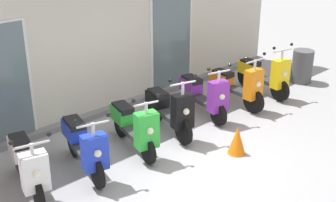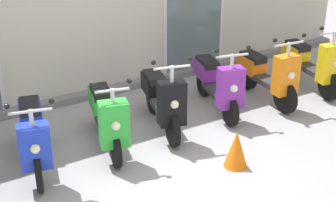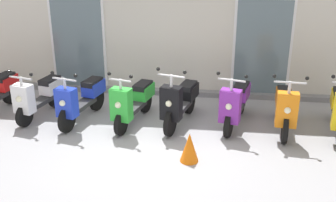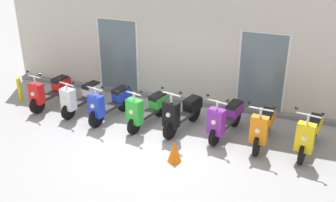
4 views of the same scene
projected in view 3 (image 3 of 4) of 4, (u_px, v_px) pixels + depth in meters
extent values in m
plane|color=#939399|center=(151.00, 143.00, 7.74)|extent=(40.00, 40.00, 0.00)
cube|color=beige|center=(169.00, 11.00, 9.53)|extent=(11.41, 0.30, 3.86)
cube|color=slate|center=(168.00, 92.00, 10.01)|extent=(11.41, 0.20, 0.12)
cube|color=silver|center=(78.00, 44.00, 9.91)|extent=(1.32, 0.04, 2.30)
cube|color=slate|center=(78.00, 44.00, 9.89)|extent=(1.20, 0.02, 2.22)
cube|color=silver|center=(262.00, 50.00, 9.44)|extent=(1.32, 0.04, 2.30)
cube|color=slate|center=(262.00, 50.00, 9.42)|extent=(1.20, 0.02, 2.22)
cylinder|color=black|center=(11.00, 93.00, 9.43)|extent=(0.19, 0.49, 0.48)
cube|color=red|center=(6.00, 82.00, 9.23)|extent=(0.38, 0.56, 0.28)
cube|color=black|center=(4.00, 77.00, 9.14)|extent=(0.34, 0.52, 0.11)
cylinder|color=black|center=(25.00, 116.00, 8.34)|extent=(0.19, 0.45, 0.45)
cylinder|color=black|center=(56.00, 97.00, 9.26)|extent=(0.19, 0.45, 0.45)
cube|color=#2D2D30|center=(40.00, 102.00, 8.76)|extent=(0.41, 0.70, 0.09)
cube|color=white|center=(24.00, 99.00, 8.24)|extent=(0.43, 0.32, 0.58)
sphere|color=#F2EFCC|center=(19.00, 99.00, 8.11)|extent=(0.12, 0.12, 0.12)
cube|color=white|center=(51.00, 86.00, 9.05)|extent=(0.42, 0.58, 0.28)
cube|color=black|center=(50.00, 80.00, 8.97)|extent=(0.37, 0.53, 0.11)
cylinder|color=silver|center=(21.00, 81.00, 8.10)|extent=(0.06, 0.06, 0.18)
cylinder|color=silver|center=(21.00, 78.00, 8.08)|extent=(0.51, 0.16, 0.04)
sphere|color=black|center=(31.00, 75.00, 7.95)|extent=(0.07, 0.07, 0.07)
sphere|color=black|center=(9.00, 72.00, 8.12)|extent=(0.07, 0.07, 0.07)
cylinder|color=black|center=(67.00, 120.00, 8.09)|extent=(0.20, 0.51, 0.50)
cylinder|color=black|center=(97.00, 99.00, 9.08)|extent=(0.20, 0.51, 0.50)
cube|color=#2D2D30|center=(82.00, 104.00, 8.55)|extent=(0.43, 0.75, 0.09)
cube|color=#1E38C6|center=(67.00, 103.00, 7.99)|extent=(0.43, 0.33, 0.57)
sphere|color=#F2EFCC|center=(62.00, 103.00, 7.87)|extent=(0.12, 0.12, 0.12)
cube|color=#1E38C6|center=(94.00, 88.00, 8.88)|extent=(0.42, 0.58, 0.28)
cube|color=black|center=(92.00, 82.00, 8.79)|extent=(0.37, 0.53, 0.11)
cylinder|color=silver|center=(65.00, 84.00, 7.85)|extent=(0.06, 0.06, 0.23)
cylinder|color=silver|center=(64.00, 79.00, 7.82)|extent=(0.50, 0.16, 0.04)
sphere|color=black|center=(75.00, 76.00, 7.69)|extent=(0.07, 0.07, 0.07)
sphere|color=black|center=(52.00, 73.00, 7.86)|extent=(0.07, 0.07, 0.07)
cylinder|color=black|center=(121.00, 123.00, 8.00)|extent=(0.20, 0.47, 0.46)
cylinder|color=black|center=(146.00, 102.00, 8.99)|extent=(0.20, 0.47, 0.46)
cube|color=#2D2D30|center=(134.00, 107.00, 8.46)|extent=(0.43, 0.76, 0.09)
cube|color=green|center=(121.00, 105.00, 7.89)|extent=(0.43, 0.33, 0.63)
sphere|color=#F2EFCC|center=(118.00, 105.00, 7.76)|extent=(0.12, 0.12, 0.12)
cube|color=green|center=(144.00, 91.00, 8.80)|extent=(0.42, 0.58, 0.28)
cube|color=black|center=(143.00, 86.00, 8.71)|extent=(0.37, 0.53, 0.11)
cylinder|color=silver|center=(120.00, 85.00, 7.73)|extent=(0.06, 0.06, 0.21)
cylinder|color=silver|center=(120.00, 80.00, 7.70)|extent=(0.44, 0.14, 0.04)
sphere|color=black|center=(131.00, 77.00, 7.59)|extent=(0.07, 0.07, 0.07)
sphere|color=black|center=(109.00, 74.00, 7.74)|extent=(0.07, 0.07, 0.07)
cylinder|color=black|center=(170.00, 123.00, 7.95)|extent=(0.22, 0.54, 0.53)
cylinder|color=black|center=(190.00, 101.00, 8.93)|extent=(0.22, 0.54, 0.53)
cube|color=#2D2D30|center=(181.00, 107.00, 8.40)|extent=(0.43, 0.75, 0.09)
cube|color=black|center=(171.00, 103.00, 7.84)|extent=(0.43, 0.33, 0.65)
sphere|color=#F2EFCC|center=(169.00, 104.00, 7.71)|extent=(0.12, 0.12, 0.12)
cube|color=black|center=(188.00, 91.00, 8.74)|extent=(0.42, 0.58, 0.28)
cube|color=black|center=(188.00, 86.00, 8.65)|extent=(0.37, 0.53, 0.11)
cylinder|color=silver|center=(171.00, 81.00, 7.67)|extent=(0.06, 0.06, 0.25)
cylinder|color=silver|center=(171.00, 76.00, 7.63)|extent=(0.51, 0.17, 0.04)
sphere|color=black|center=(185.00, 72.00, 7.51)|extent=(0.07, 0.07, 0.07)
sphere|color=black|center=(158.00, 69.00, 7.68)|extent=(0.07, 0.07, 0.07)
cylinder|color=black|center=(229.00, 125.00, 7.92)|extent=(0.21, 0.47, 0.46)
cylinder|color=black|center=(241.00, 103.00, 8.92)|extent=(0.21, 0.47, 0.46)
cube|color=#2D2D30|center=(235.00, 109.00, 8.38)|extent=(0.43, 0.76, 0.09)
cube|color=purple|center=(230.00, 106.00, 7.81)|extent=(0.43, 0.32, 0.64)
sphere|color=#F2EFCC|center=(229.00, 107.00, 7.68)|extent=(0.12, 0.12, 0.12)
cube|color=purple|center=(241.00, 92.00, 8.72)|extent=(0.42, 0.58, 0.28)
cube|color=black|center=(241.00, 86.00, 8.63)|extent=(0.37, 0.53, 0.11)
cylinder|color=silver|center=(231.00, 85.00, 7.65)|extent=(0.06, 0.06, 0.24)
cylinder|color=silver|center=(232.00, 80.00, 7.61)|extent=(0.50, 0.16, 0.04)
sphere|color=black|center=(246.00, 76.00, 7.49)|extent=(0.07, 0.07, 0.07)
sphere|color=black|center=(218.00, 73.00, 7.66)|extent=(0.07, 0.07, 0.07)
cylinder|color=black|center=(285.00, 129.00, 7.68)|extent=(0.13, 0.53, 0.53)
cylinder|color=black|center=(282.00, 107.00, 8.66)|extent=(0.13, 0.53, 0.53)
cube|color=#2D2D30|center=(284.00, 113.00, 8.14)|extent=(0.32, 0.69, 0.09)
cube|color=orange|center=(287.00, 110.00, 7.57)|extent=(0.40, 0.27, 0.64)
sphere|color=#F2EFCC|center=(288.00, 110.00, 7.44)|extent=(0.12, 0.12, 0.12)
cube|color=orange|center=(284.00, 97.00, 8.48)|extent=(0.34, 0.54, 0.28)
cube|color=black|center=(284.00, 92.00, 8.39)|extent=(0.30, 0.50, 0.11)
cylinder|color=silver|center=(289.00, 88.00, 7.42)|extent=(0.06, 0.06, 0.24)
cylinder|color=silver|center=(290.00, 82.00, 7.38)|extent=(0.56, 0.08, 0.04)
sphere|color=black|center=(307.00, 78.00, 7.29)|extent=(0.07, 0.07, 0.07)
sphere|color=black|center=(274.00, 76.00, 7.39)|extent=(0.07, 0.07, 0.07)
sphere|color=black|center=(333.00, 77.00, 7.29)|extent=(0.07, 0.07, 0.07)
cone|color=orange|center=(189.00, 147.00, 7.06)|extent=(0.32, 0.32, 0.52)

